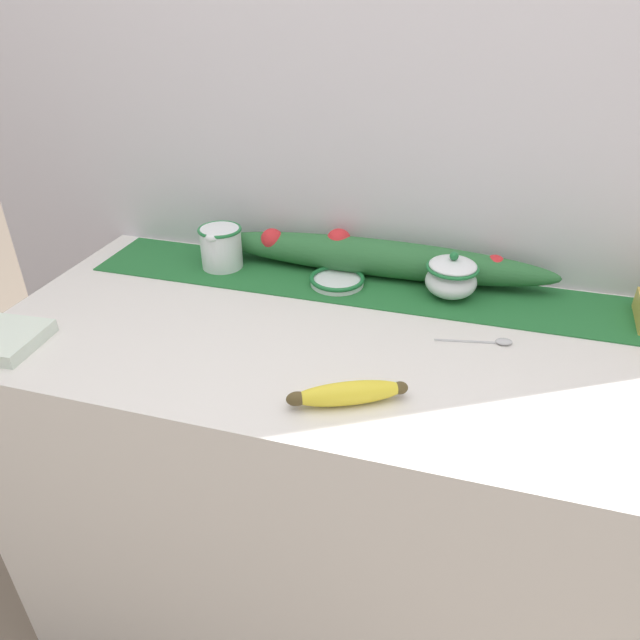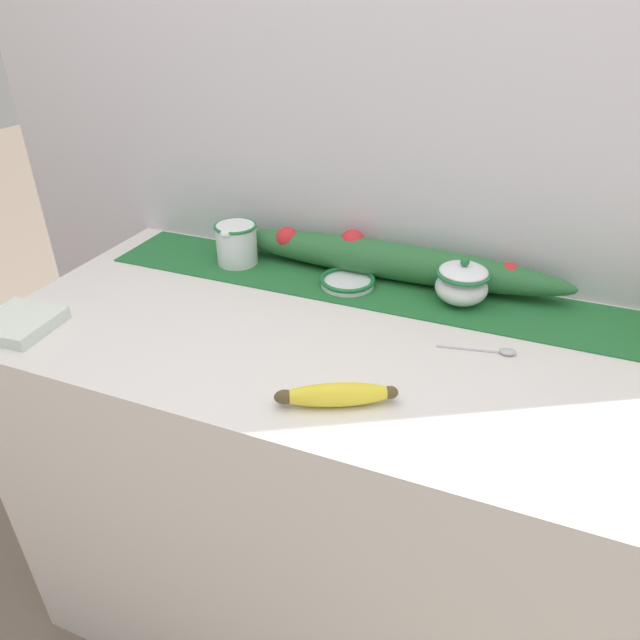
{
  "view_description": "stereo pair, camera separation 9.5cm",
  "coord_description": "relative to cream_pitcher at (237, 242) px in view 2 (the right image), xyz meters",
  "views": [
    {
      "loc": [
        0.22,
        -0.96,
        1.56
      ],
      "look_at": [
        -0.05,
        -0.04,
        0.99
      ],
      "focal_mm": 32.0,
      "sensor_mm": 36.0,
      "label": 1
    },
    {
      "loc": [
        0.31,
        -0.93,
        1.56
      ],
      "look_at": [
        -0.05,
        -0.04,
        0.99
      ],
      "focal_mm": 32.0,
      "sensor_mm": 36.0,
      "label": 2
    }
  ],
  "objects": [
    {
      "name": "back_wall",
      "position": [
        0.38,
        0.14,
        0.2
      ],
      "size": [
        2.29,
        0.04,
        2.4
      ],
      "primitive_type": "cube",
      "color": "silver",
      "rests_on": "ground_plane"
    },
    {
      "name": "table_runner",
      "position": [
        0.38,
        -0.0,
        -0.06
      ],
      "size": [
        1.37,
        0.21,
        0.0
      ],
      "primitive_type": "cube",
      "color": "#236B33",
      "rests_on": "countertop"
    },
    {
      "name": "ground_plane",
      "position": [
        0.38,
        -0.22,
        -1.0
      ],
      "size": [
        12.0,
        12.0,
        0.0
      ],
      "primitive_type": "plane",
      "color": "#7A6B5B"
    },
    {
      "name": "small_dish",
      "position": [
        0.3,
        -0.02,
        -0.04
      ],
      "size": [
        0.13,
        0.13,
        0.02
      ],
      "color": "white",
      "rests_on": "countertop"
    },
    {
      "name": "spoon",
      "position": [
        0.67,
        -0.17,
        -0.05
      ],
      "size": [
        0.15,
        0.04,
        0.01
      ],
      "rotation": [
        0.0,
        0.0,
        0.19
      ],
      "color": "#B7B7BC",
      "rests_on": "countertop"
    },
    {
      "name": "cream_pitcher",
      "position": [
        0.0,
        0.0,
        0.0
      ],
      "size": [
        0.11,
        0.13,
        0.11
      ],
      "color": "white",
      "rests_on": "countertop"
    },
    {
      "name": "sugar_bowl",
      "position": [
        0.56,
        -0.0,
        -0.01
      ],
      "size": [
        0.12,
        0.12,
        0.11
      ],
      "color": "white",
      "rests_on": "countertop"
    },
    {
      "name": "napkin_stack",
      "position": [
        -0.27,
        -0.45,
        -0.04
      ],
      "size": [
        0.15,
        0.15,
        0.03
      ],
      "primitive_type": "cube",
      "rotation": [
        0.0,
        0.0,
        0.07
      ],
      "color": "silver",
      "rests_on": "countertop"
    },
    {
      "name": "poinsettia_garland",
      "position": [
        0.38,
        0.06,
        -0.01
      ],
      "size": [
        0.84,
        0.1,
        0.1
      ],
      "color": "#2D6B38",
      "rests_on": "countertop"
    },
    {
      "name": "banana",
      "position": [
        0.43,
        -0.44,
        -0.04
      ],
      "size": [
        0.2,
        0.12,
        0.04
      ],
      "rotation": [
        0.0,
        0.0,
        0.45
      ],
      "color": "yellow",
      "rests_on": "countertop"
    },
    {
      "name": "countertop",
      "position": [
        0.38,
        -0.22,
        -0.53
      ],
      "size": [
        1.49,
        0.68,
        0.94
      ],
      "primitive_type": "cube",
      "color": "silver",
      "rests_on": "ground_plane"
    }
  ]
}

